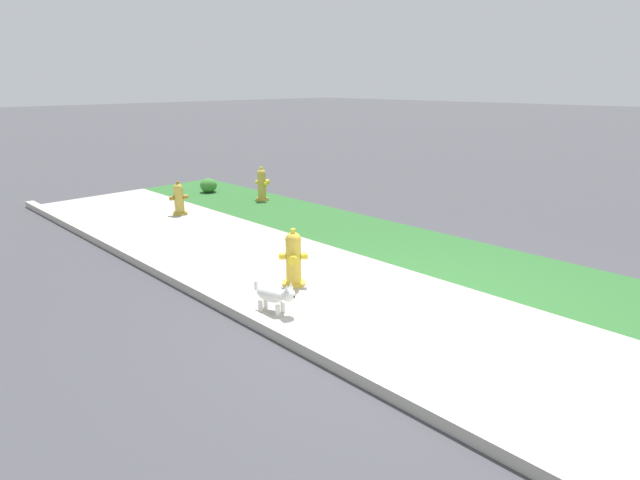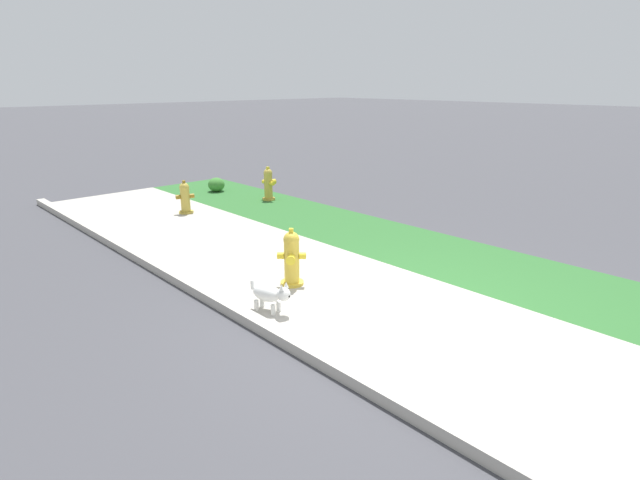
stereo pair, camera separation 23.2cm
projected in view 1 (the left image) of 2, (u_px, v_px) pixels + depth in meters
ground_plane at (409, 318)px, 5.71m from camera, size 120.00×120.00×0.00m
sidewalk_pavement at (409, 318)px, 5.71m from camera, size 18.00×2.53×0.01m
grass_verge at (499, 269)px, 7.22m from camera, size 18.00×1.94×0.01m
street_curb at (327, 358)px, 4.78m from camera, size 18.00×0.16×0.12m
fire_hydrant_near_corner at (179, 199)px, 10.08m from camera, size 0.35×0.38×0.69m
fire_hydrant_at_driveway at (293, 259)px, 6.52m from camera, size 0.35×0.35×0.78m
fire_hydrant_mid_block at (262, 184)px, 11.29m from camera, size 0.37×0.34×0.76m
small_white_dog at (275, 295)px, 5.78m from camera, size 0.54×0.30×0.41m
shrub_bush_near_lamp at (208, 185)px, 12.19m from camera, size 0.40×0.40×0.34m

